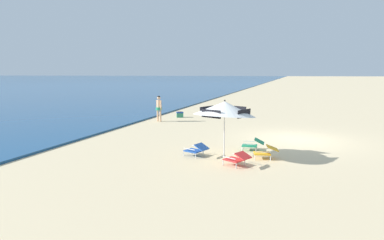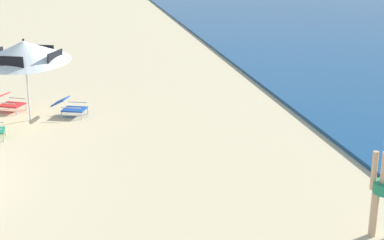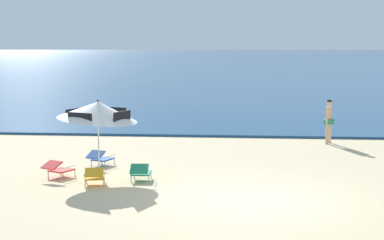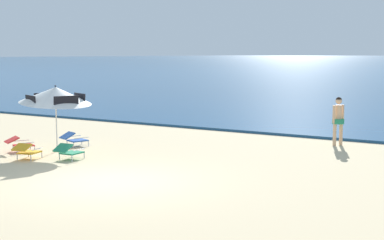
# 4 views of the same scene
# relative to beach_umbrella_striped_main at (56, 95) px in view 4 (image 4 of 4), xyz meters

# --- Properties ---
(ground_plane) EXTENTS (800.00, 800.00, 0.00)m
(ground_plane) POSITION_rel_beach_umbrella_striped_main_xyz_m (4.34, -2.64, -1.86)
(ground_plane) COLOR #D1BA8E
(beach_umbrella_striped_main) EXTENTS (2.91, 2.89, 2.24)m
(beach_umbrella_striped_main) POSITION_rel_beach_umbrella_striped_main_xyz_m (0.00, 0.00, 0.00)
(beach_umbrella_striped_main) COLOR silver
(beach_umbrella_striped_main) RESTS_ON ground
(lounge_chair_under_umbrella) EXTENTS (0.86, 1.01, 0.51)m
(lounge_chair_under_umbrella) POSITION_rel_beach_umbrella_striped_main_xyz_m (-1.01, -0.68, -1.59)
(lounge_chair_under_umbrella) COLOR red
(lounge_chair_under_umbrella) RESTS_ON ground
(lounge_chair_beside_umbrella) EXTENTS (0.61, 0.91, 0.52)m
(lounge_chair_beside_umbrella) POSITION_rel_beach_umbrella_striped_main_xyz_m (1.40, -0.91, -1.59)
(lounge_chair_beside_umbrella) COLOR #1E7F56
(lounge_chair_beside_umbrella) RESTS_ON ground
(lounge_chair_facing_sea) EXTENTS (0.71, 0.96, 0.51)m
(lounge_chair_facing_sea) POSITION_rel_beach_umbrella_striped_main_xyz_m (0.26, -1.52, -1.59)
(lounge_chair_facing_sea) COLOR gold
(lounge_chair_facing_sea) RESTS_ON ground
(lounge_chair_spare_folded) EXTENTS (0.79, 1.01, 0.52)m
(lounge_chair_spare_folded) POSITION_rel_beach_umbrella_striped_main_xyz_m (-0.22, 1.03, -1.59)
(lounge_chair_spare_folded) COLOR #1E4799
(lounge_chair_spare_folded) RESTS_ON ground
(person_standing_near_shore) EXTENTS (0.42, 0.46, 1.71)m
(person_standing_near_shore) POSITION_rel_beach_umbrella_striped_main_xyz_m (7.51, 6.04, -0.87)
(person_standing_near_shore) COLOR #D8A87F
(person_standing_near_shore) RESTS_ON ground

